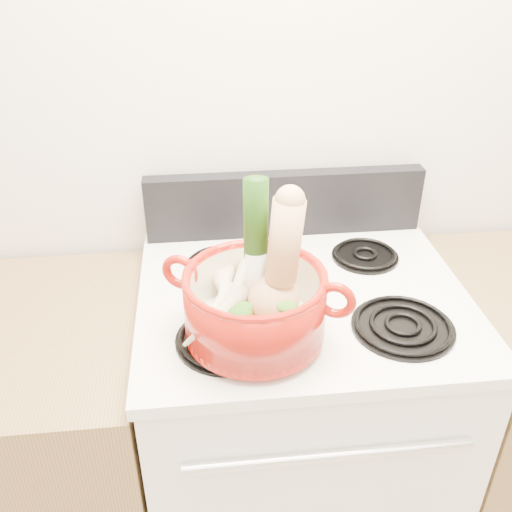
{
  "coord_description": "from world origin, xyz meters",
  "views": [
    {
      "loc": [
        -0.24,
        0.3,
        1.73
      ],
      "look_at": [
        -0.13,
        1.22,
        1.17
      ],
      "focal_mm": 40.0,
      "sensor_mm": 36.0,
      "label": 1
    }
  ],
  "objects": [
    {
      "name": "burner_back_left",
      "position": [
        -0.19,
        1.54,
        0.96
      ],
      "size": [
        0.17,
        0.17,
        0.02
      ],
      "primitive_type": "cylinder",
      "color": "black",
      "rests_on": "cooktop"
    },
    {
      "name": "control_backsplash",
      "position": [
        0.0,
        1.7,
        1.04
      ],
      "size": [
        0.76,
        0.05,
        0.18
      ],
      "primitive_type": "cube",
      "color": "black",
      "rests_on": "cooktop"
    },
    {
      "name": "parsnip_2",
      "position": [
        -0.18,
        1.28,
        1.04
      ],
      "size": [
        0.11,
        0.22,
        0.07
      ],
      "primitive_type": "cone",
      "rotation": [
        1.66,
        0.0,
        0.32
      ],
      "color": "beige",
      "rests_on": "dutch_oven"
    },
    {
      "name": "parsnip_5",
      "position": [
        -0.17,
        1.29,
        1.05
      ],
      "size": [
        0.13,
        0.23,
        0.06
      ],
      "primitive_type": "cone",
      "rotation": [
        1.66,
        0.0,
        -0.38
      ],
      "color": "beige",
      "rests_on": "dutch_oven"
    },
    {
      "name": "carrot_0",
      "position": [
        -0.17,
        1.21,
        1.01
      ],
      "size": [
        0.03,
        0.14,
        0.04
      ],
      "primitive_type": "cone",
      "rotation": [
        1.66,
        0.0,
        0.03
      ],
      "color": "#BF5909",
      "rests_on": "dutch_oven"
    },
    {
      "name": "burner_back_right",
      "position": [
        0.19,
        1.54,
        0.96
      ],
      "size": [
        0.17,
        0.17,
        0.02
      ],
      "primitive_type": "cylinder",
      "color": "black",
      "rests_on": "cooktop"
    },
    {
      "name": "carrot_1",
      "position": [
        -0.15,
        1.2,
        1.03
      ],
      "size": [
        0.08,
        0.17,
        0.05
      ],
      "primitive_type": "cone",
      "rotation": [
        1.66,
        0.0,
        -0.25
      ],
      "color": "#DA480A",
      "rests_on": "dutch_oven"
    },
    {
      "name": "ginger",
      "position": [
        -0.13,
        1.34,
        1.02
      ],
      "size": [
        0.1,
        0.09,
        0.04
      ],
      "primitive_type": "ellipsoid",
      "rotation": [
        0.0,
        0.0,
        -0.42
      ],
      "color": "tan",
      "rests_on": "dutch_oven"
    },
    {
      "name": "oven_handle",
      "position": [
        0.0,
        1.06,
        0.78
      ],
      "size": [
        0.6,
        0.02,
        0.02
      ],
      "primitive_type": "cylinder",
      "rotation": [
        0.0,
        1.57,
        0.0
      ],
      "color": "silver",
      "rests_on": "stove_body"
    },
    {
      "name": "wall_back",
      "position": [
        0.0,
        1.75,
        1.3
      ],
      "size": [
        3.5,
        0.02,
        2.6
      ],
      "primitive_type": "cube",
      "color": "white",
      "rests_on": "floor"
    },
    {
      "name": "dutch_oven",
      "position": [
        -0.13,
        1.24,
        1.04
      ],
      "size": [
        0.38,
        0.38,
        0.14
      ],
      "primitive_type": "cylinder",
      "rotation": [
        0.0,
        0.0,
        -0.43
      ],
      "color": "#9A130A",
      "rests_on": "burner_front_left"
    },
    {
      "name": "burner_front_left",
      "position": [
        -0.19,
        1.24,
        0.96
      ],
      "size": [
        0.22,
        0.22,
        0.02
      ],
      "primitive_type": "cylinder",
      "color": "black",
      "rests_on": "cooktop"
    },
    {
      "name": "stove_body",
      "position": [
        0.0,
        1.4,
        0.46
      ],
      "size": [
        0.76,
        0.65,
        0.92
      ],
      "primitive_type": "cube",
      "color": "white",
      "rests_on": "floor"
    },
    {
      "name": "carrot_2",
      "position": [
        -0.11,
        1.21,
        1.02
      ],
      "size": [
        0.07,
        0.16,
        0.04
      ],
      "primitive_type": "cone",
      "rotation": [
        1.66,
        0.0,
        0.24
      ],
      "color": "#BB5609",
      "rests_on": "dutch_oven"
    },
    {
      "name": "pot_handle_left",
      "position": [
        -0.28,
        1.31,
        1.09
      ],
      "size": [
        0.08,
        0.05,
        0.08
      ],
      "primitive_type": "torus",
      "rotation": [
        1.57,
        0.0,
        -0.43
      ],
      "color": "#9A130A",
      "rests_on": "dutch_oven"
    },
    {
      "name": "leek",
      "position": [
        -0.13,
        1.28,
        1.16
      ],
      "size": [
        0.05,
        0.06,
        0.32
      ],
      "primitive_type": "cylinder",
      "rotation": [
        0.04,
        0.0,
        -0.08
      ],
      "color": "silver",
      "rests_on": "dutch_oven"
    },
    {
      "name": "parsnip_1",
      "position": [
        -0.22,
        1.24,
        1.03
      ],
      "size": [
        0.13,
        0.17,
        0.05
      ],
      "primitive_type": "cone",
      "rotation": [
        1.66,
        0.0,
        -0.6
      ],
      "color": "beige",
      "rests_on": "dutch_oven"
    },
    {
      "name": "parsnip_3",
      "position": [
        -0.21,
        1.22,
        1.04
      ],
      "size": [
        0.16,
        0.16,
        0.06
      ],
      "primitive_type": "cone",
      "rotation": [
        1.66,
        0.0,
        -0.8
      ],
      "color": "beige",
      "rests_on": "dutch_oven"
    },
    {
      "name": "parsnip_0",
      "position": [
        -0.17,
        1.26,
        1.02
      ],
      "size": [
        0.11,
        0.25,
        0.07
      ],
      "primitive_type": "cone",
      "rotation": [
        1.66,
        0.0,
        -0.26
      ],
      "color": "beige",
      "rests_on": "dutch_oven"
    },
    {
      "name": "pot_handle_right",
      "position": [
        0.02,
        1.17,
        1.09
      ],
      "size": [
        0.08,
        0.05,
        0.08
      ],
      "primitive_type": "torus",
      "rotation": [
        1.57,
        0.0,
        -0.43
      ],
      "color": "#9A130A",
      "rests_on": "dutch_oven"
    },
    {
      "name": "burner_front_right",
      "position": [
        0.19,
        1.24,
        0.96
      ],
      "size": [
        0.22,
        0.22,
        0.02
      ],
      "primitive_type": "cylinder",
      "color": "black",
      "rests_on": "cooktop"
    },
    {
      "name": "squash",
      "position": [
        -0.09,
        1.25,
        1.13
      ],
      "size": [
        0.15,
        0.14,
        0.28
      ],
      "primitive_type": null,
      "rotation": [
        0.0,
        0.08,
        0.18
      ],
      "color": "tan",
      "rests_on": "dutch_oven"
    },
    {
      "name": "parsnip_4",
      "position": [
        -0.19,
        1.3,
        1.04
      ],
      "size": [
        0.08,
        0.19,
        0.05
      ],
      "primitive_type": "cone",
      "rotation": [
        1.66,
        0.0,
        -0.22
      ],
      "color": "beige",
      "rests_on": "dutch_oven"
    },
    {
      "name": "cooktop",
      "position": [
        0.0,
        1.4,
        0.93
      ],
      "size": [
        0.78,
        0.67,
        0.03
      ],
      "primitive_type": "cube",
      "color": "white",
      "rests_on": "stove_body"
    }
  ]
}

